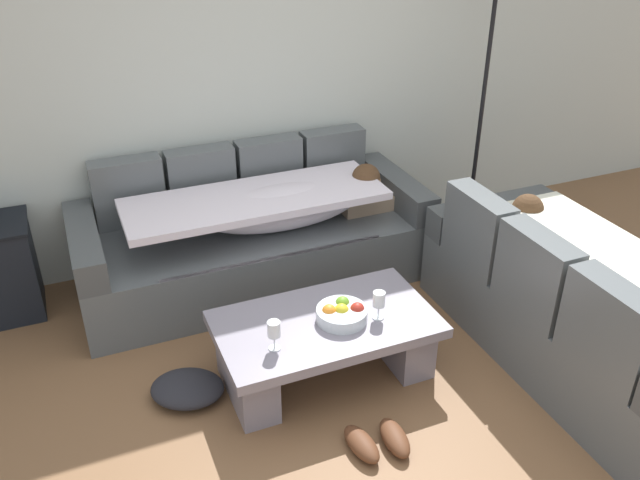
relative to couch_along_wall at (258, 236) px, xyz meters
The scene contains 11 objects.
ground_plane 1.66m from the couch_along_wall, 87.48° to the right, with size 14.00×14.00×0.00m, color brown.
back_wall 1.15m from the couch_along_wall, 82.25° to the left, with size 9.00×0.10×2.70m, color #B7BFB7.
couch_along_wall is the anchor object (origin of this frame).
couch_near_window 2.08m from the couch_along_wall, 46.79° to the right, with size 0.92×1.96×0.88m.
coffee_table 1.14m from the couch_along_wall, 89.16° to the right, with size 1.20×0.68×0.38m.
fruit_bowl 1.17m from the couch_along_wall, 85.03° to the right, with size 0.28×0.28×0.10m.
wine_glass_near_left 1.31m from the couch_along_wall, 104.27° to the right, with size 0.07×0.07×0.17m.
wine_glass_near_right 1.27m from the couch_along_wall, 76.77° to the right, with size 0.07×0.07×0.17m.
floor_lamp 1.91m from the couch_along_wall, ahead, with size 0.33×0.31×1.95m.
pair_of_shoes 1.77m from the couch_along_wall, 88.65° to the right, with size 0.32×0.31×0.09m.
crumpled_garment 1.30m from the couch_along_wall, 126.28° to the right, with size 0.40×0.32×0.12m, color #232328.
Camera 1 is at (-1.21, -2.18, 2.49)m, focal length 36.81 mm.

